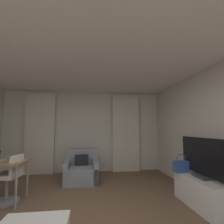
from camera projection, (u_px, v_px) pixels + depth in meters
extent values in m
plane|color=brown|center=(76.00, 224.00, 2.46)|extent=(12.00, 12.00, 0.00)
cube|color=beige|center=(84.00, 131.00, 5.58)|extent=(5.12, 0.06, 2.60)
cube|color=white|center=(79.00, 51.00, 2.71)|extent=(5.12, 6.12, 0.06)
cube|color=beige|center=(40.00, 133.00, 5.27)|extent=(0.90, 0.06, 2.50)
cube|color=beige|center=(126.00, 133.00, 5.62)|extent=(0.90, 0.06, 2.50)
cube|color=gray|center=(81.00, 174.00, 4.43)|extent=(0.86, 0.89, 0.40)
cube|color=gray|center=(82.00, 156.00, 4.83)|extent=(0.85, 0.16, 0.42)
cube|color=gray|center=(95.00, 171.00, 4.49)|extent=(0.14, 0.88, 0.54)
cube|color=gray|center=(67.00, 172.00, 4.39)|extent=(0.14, 0.88, 0.54)
cube|color=black|center=(82.00, 161.00, 4.59)|extent=(0.36, 0.21, 0.37)
cylinder|color=#99999E|center=(27.00, 178.00, 3.52)|extent=(0.04, 0.04, 0.72)
cylinder|color=#99999E|center=(16.00, 187.00, 2.98)|extent=(0.04, 0.04, 0.72)
cylinder|color=gray|center=(7.00, 190.00, 3.19)|extent=(0.06, 0.06, 0.46)
cylinder|color=gray|center=(6.00, 202.00, 3.17)|extent=(0.48, 0.48, 0.04)
cube|color=silver|center=(8.00, 175.00, 3.22)|extent=(0.47, 0.47, 0.08)
cube|color=silver|center=(17.00, 164.00, 3.23)|extent=(0.12, 0.36, 0.34)
cube|color=white|center=(202.00, 192.00, 3.00)|extent=(0.47, 1.16, 0.51)
cube|color=#333338|center=(202.00, 176.00, 3.01)|extent=(0.20, 0.36, 0.06)
cube|color=black|center=(201.00, 156.00, 3.05)|extent=(0.04, 1.12, 0.65)
cube|color=#335193|center=(181.00, 167.00, 3.41)|extent=(0.30, 0.14, 0.22)
torus|color=#335193|center=(181.00, 158.00, 3.43)|extent=(0.20, 0.02, 0.20)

